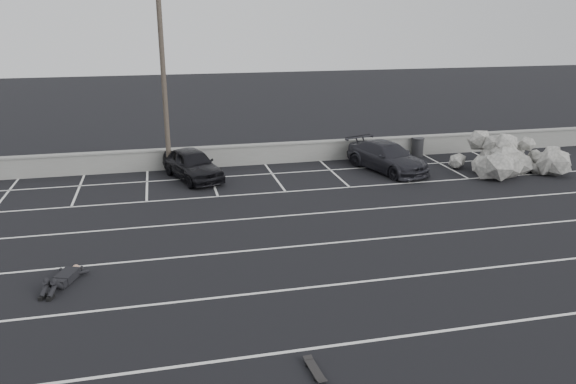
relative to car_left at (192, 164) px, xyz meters
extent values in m
plane|color=black|center=(2.85, -12.00, -0.72)|extent=(120.00, 120.00, 0.00)
cube|color=gray|center=(2.85, 2.00, -0.22)|extent=(50.00, 0.35, 1.00)
cube|color=gray|center=(2.85, 2.00, 0.30)|extent=(50.00, 0.45, 0.08)
cube|color=silver|center=(2.85, -15.00, -0.72)|extent=(36.00, 0.10, 0.01)
cube|color=silver|center=(2.85, -12.00, -0.72)|extent=(36.00, 0.10, 0.01)
cube|color=silver|center=(2.85, -9.00, -0.72)|extent=(36.00, 0.10, 0.01)
cube|color=silver|center=(2.85, -6.00, -0.72)|extent=(36.00, 0.10, 0.01)
cube|color=silver|center=(2.85, -3.00, -0.72)|extent=(36.00, 0.10, 0.01)
cube|color=silver|center=(2.85, 0.00, -0.72)|extent=(36.00, 0.10, 0.01)
cube|color=silver|center=(-8.15, -0.50, -0.72)|extent=(0.10, 5.00, 0.01)
cube|color=silver|center=(-5.15, -0.50, -0.72)|extent=(0.10, 5.00, 0.01)
cube|color=silver|center=(-2.15, -0.50, -0.72)|extent=(0.10, 5.00, 0.01)
cube|color=silver|center=(0.85, -0.50, -0.72)|extent=(0.10, 5.00, 0.01)
cube|color=silver|center=(3.85, -0.50, -0.72)|extent=(0.10, 5.00, 0.01)
cube|color=silver|center=(6.85, -0.50, -0.72)|extent=(0.10, 5.00, 0.01)
cube|color=silver|center=(9.85, -0.50, -0.72)|extent=(0.10, 5.00, 0.01)
cube|color=silver|center=(12.85, -0.50, -0.72)|extent=(0.10, 5.00, 0.01)
cube|color=silver|center=(15.85, -0.50, -0.72)|extent=(0.10, 5.00, 0.01)
imported|color=black|center=(0.00, 0.00, 0.00)|extent=(3.04, 4.56, 1.44)
imported|color=#232228|center=(9.58, -0.71, -0.02)|extent=(3.41, 5.22, 1.41)
cylinder|color=#4C4238|center=(-1.05, 1.20, 3.73)|extent=(0.24, 0.24, 8.91)
cylinder|color=#28282A|center=(12.35, 1.60, -0.22)|extent=(0.70, 0.70, 0.99)
cylinder|color=#28282A|center=(12.35, 1.60, 0.29)|extent=(0.78, 0.78, 0.06)
cube|color=black|center=(1.57, -15.92, -0.63)|extent=(0.28, 0.84, 0.02)
cube|color=#28282A|center=(1.55, -15.64, -0.67)|extent=(0.17, 0.07, 0.04)
cube|color=#28282A|center=(1.60, -16.19, -0.67)|extent=(0.17, 0.07, 0.04)
cylinder|color=black|center=(1.45, -15.65, -0.69)|extent=(0.04, 0.06, 0.06)
cylinder|color=black|center=(1.65, -15.64, -0.69)|extent=(0.04, 0.06, 0.06)
cylinder|color=black|center=(1.50, -16.20, -0.69)|extent=(0.04, 0.06, 0.06)
cylinder|color=black|center=(1.70, -16.18, -0.69)|extent=(0.04, 0.06, 0.06)
camera|label=1|loc=(-1.40, -26.08, 6.89)|focal=35.00mm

